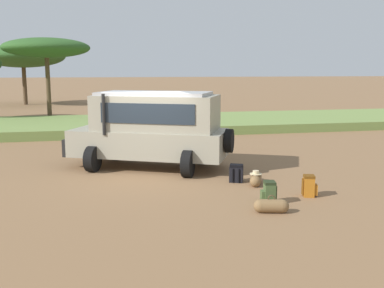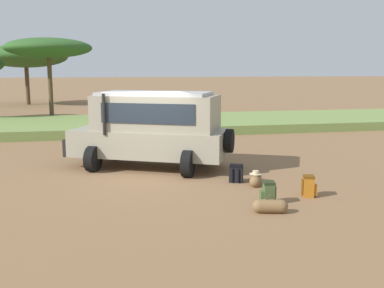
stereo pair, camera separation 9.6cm
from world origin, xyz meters
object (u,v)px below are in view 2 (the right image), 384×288
(duffel_bag_soft_canvas, at_px, (270,206))
(acacia_tree_centre_back, at_px, (48,48))
(backpack_cluster_center, at_px, (268,193))
(backpack_near_rear_wheel, at_px, (236,174))
(backpack_beside_front_wheel, at_px, (309,186))
(duffel_bag_low_black_case, at_px, (256,179))
(safari_vehicle, at_px, (153,128))
(acacia_tree_left_mid, at_px, (26,56))

(duffel_bag_soft_canvas, distance_m, acacia_tree_centre_back, 20.33)
(backpack_cluster_center, relative_size, backpack_near_rear_wheel, 1.05)
(backpack_beside_front_wheel, xyz_separation_m, duffel_bag_soft_canvas, (-1.42, -1.01, -0.11))
(backpack_cluster_center, distance_m, backpack_near_rear_wheel, 2.11)
(duffel_bag_soft_canvas, bearing_deg, duffel_bag_low_black_case, 77.59)
(duffel_bag_low_black_case, bearing_deg, backpack_near_rear_wheel, 141.57)
(duffel_bag_soft_canvas, bearing_deg, acacia_tree_centre_back, 108.69)
(backpack_cluster_center, bearing_deg, backpack_beside_front_wheel, 15.62)
(safari_vehicle, relative_size, duffel_bag_soft_canvas, 6.94)
(acacia_tree_left_mid, bearing_deg, safari_vehicle, -74.61)
(duffel_bag_soft_canvas, bearing_deg, safari_vehicle, 111.12)
(backpack_beside_front_wheel, distance_m, duffel_bag_low_black_case, 1.67)
(backpack_cluster_center, relative_size, duffel_bag_low_black_case, 0.62)
(acacia_tree_centre_back, bearing_deg, backpack_cluster_center, -70.07)
(duffel_bag_low_black_case, distance_m, acacia_tree_centre_back, 18.30)
(acacia_tree_left_mid, relative_size, acacia_tree_centre_back, 1.49)
(safari_vehicle, height_order, backpack_near_rear_wheel, safari_vehicle)
(backpack_near_rear_wheel, height_order, acacia_tree_centre_back, acacia_tree_centre_back)
(duffel_bag_low_black_case, xyz_separation_m, acacia_tree_left_mid, (-10.26, 30.82, 4.08))
(duffel_bag_low_black_case, bearing_deg, safari_vehicle, 132.89)
(safari_vehicle, bearing_deg, duffel_bag_low_black_case, -47.11)
(backpack_beside_front_wheel, height_order, acacia_tree_centre_back, acacia_tree_centre_back)
(safari_vehicle, relative_size, backpack_near_rear_wheel, 10.56)
(duffel_bag_soft_canvas, bearing_deg, backpack_beside_front_wheel, 35.52)
(backpack_beside_front_wheel, relative_size, acacia_tree_centre_back, 0.11)
(acacia_tree_centre_back, bearing_deg, duffel_bag_low_black_case, -67.18)
(safari_vehicle, relative_size, backpack_cluster_center, 10.03)
(backpack_near_rear_wheel, bearing_deg, safari_vehicle, 131.30)
(duffel_bag_low_black_case, xyz_separation_m, acacia_tree_centre_back, (-6.91, 16.42, 4.18))
(backpack_near_rear_wheel, bearing_deg, backpack_beside_front_wheel, -52.94)
(backpack_beside_front_wheel, bearing_deg, duffel_bag_soft_canvas, -144.48)
(duffel_bag_soft_canvas, height_order, acacia_tree_left_mid, acacia_tree_left_mid)
(safari_vehicle, xyz_separation_m, backpack_near_rear_wheel, (2.07, -2.35, -1.05))
(backpack_cluster_center, height_order, acacia_tree_left_mid, acacia_tree_left_mid)
(acacia_tree_left_mid, height_order, acacia_tree_centre_back, acacia_tree_left_mid)
(acacia_tree_centre_back, bearing_deg, duffel_bag_soft_canvas, -71.31)
(duffel_bag_low_black_case, relative_size, duffel_bag_soft_canvas, 1.11)
(backpack_beside_front_wheel, relative_size, backpack_near_rear_wheel, 1.06)
(backpack_cluster_center, relative_size, acacia_tree_left_mid, 0.07)
(safari_vehicle, height_order, duffel_bag_soft_canvas, safari_vehicle)
(backpack_cluster_center, bearing_deg, acacia_tree_centre_back, 109.93)
(backpack_cluster_center, distance_m, duffel_bag_soft_canvas, 0.72)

